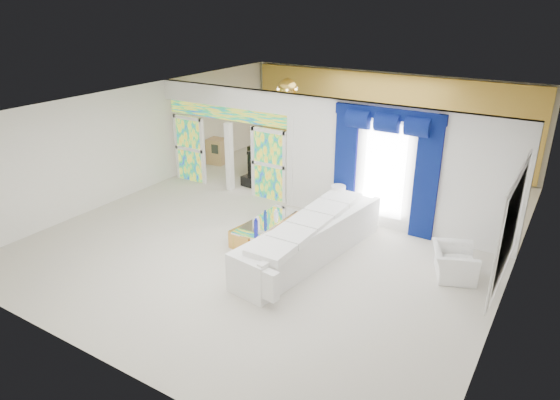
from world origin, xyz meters
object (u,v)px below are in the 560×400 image
Objects in this scene: grand_piano at (284,158)px; coffee_table at (266,229)px; console_table at (348,218)px; armchair at (454,262)px; white_sofa at (311,241)px.

coffee_table is at bearing -58.78° from grand_piano.
coffee_table is 2.10m from console_table.
coffee_table reaches higher than console_table.
console_table is at bearing -32.20° from grand_piano.
coffee_table is 1.51× the size of console_table.
armchair reaches higher than console_table.
console_table is 1.30× the size of armchair.
coffee_table is 4.70m from grand_piano.
armchair reaches higher than coffee_table.
grand_piano is at bearing 38.16° from armchair.
white_sofa is 2.26× the size of coffee_table.
white_sofa is 1.91m from console_table.
coffee_table is at bearing -130.34° from console_table.
white_sofa is 2.94m from armchair.
console_table is at bearing 97.63° from white_sofa.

